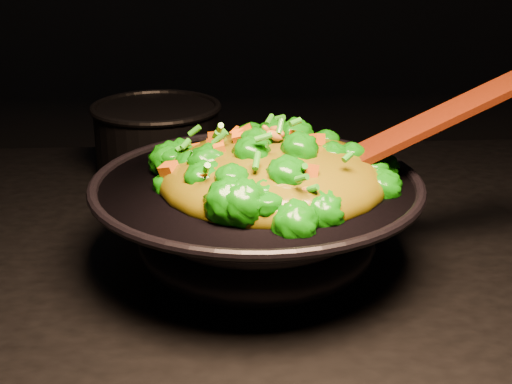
{
  "coord_description": "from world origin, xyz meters",
  "views": [
    {
      "loc": [
        0.06,
        -0.74,
        1.28
      ],
      "look_at": [
        0.1,
        0.01,
        0.99
      ],
      "focal_mm": 50.0,
      "sensor_mm": 36.0,
      "label": 1
    }
  ],
  "objects": [
    {
      "name": "wok",
      "position": [
        0.1,
        -0.0,
        0.95
      ],
      "size": [
        0.45,
        0.45,
        0.1
      ],
      "primitive_type": null,
      "rotation": [
        0.0,
        0.0,
        0.3
      ],
      "color": "black",
      "rests_on": "stovetop"
    },
    {
      "name": "back_pot",
      "position": [
        -0.03,
        0.32,
        0.95
      ],
      "size": [
        0.22,
        0.22,
        0.11
      ],
      "primitive_type": "cylinder",
      "rotation": [
        0.0,
        0.0,
        0.15
      ],
      "color": "black",
      "rests_on": "stovetop"
    },
    {
      "name": "stir_fry",
      "position": [
        0.12,
        -0.0,
        1.04
      ],
      "size": [
        0.3,
        0.3,
        0.09
      ],
      "primitive_type": null,
      "rotation": [
        0.0,
        0.0,
        -0.19
      ],
      "color": "#106C07",
      "rests_on": "wok"
    },
    {
      "name": "spatula",
      "position": [
        0.27,
        0.01,
        1.05
      ],
      "size": [
        0.29,
        0.09,
        0.12
      ],
      "primitive_type": "cube",
      "rotation": [
        0.0,
        -0.38,
        0.17
      ],
      "color": "#371204",
      "rests_on": "wok"
    }
  ]
}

